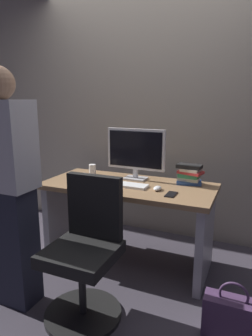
# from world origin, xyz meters

# --- Properties ---
(ground_plane) EXTENTS (9.00, 9.00, 0.00)m
(ground_plane) POSITION_xyz_m (0.00, 0.00, 0.00)
(ground_plane) COLOR #3D3842
(wall_back) EXTENTS (6.40, 0.10, 3.00)m
(wall_back) POSITION_xyz_m (0.00, 0.77, 1.50)
(wall_back) COLOR #9E9384
(wall_back) RESTS_ON ground
(desk) EXTENTS (1.45, 0.67, 0.72)m
(desk) POSITION_xyz_m (0.00, 0.00, 0.50)
(desk) COLOR #93704C
(desk) RESTS_ON ground
(office_chair) EXTENTS (0.52, 0.52, 0.94)m
(office_chair) POSITION_xyz_m (-0.00, -0.72, 0.43)
(office_chair) COLOR black
(office_chair) RESTS_ON ground
(person_at_desk) EXTENTS (0.40, 0.24, 1.64)m
(person_at_desk) POSITION_xyz_m (-0.54, -0.81, 0.84)
(person_at_desk) COLOR #262838
(person_at_desk) RESTS_ON ground
(monitor) EXTENTS (0.54, 0.15, 0.46)m
(monitor) POSITION_xyz_m (-0.00, 0.16, 0.98)
(monitor) COLOR silver
(monitor) RESTS_ON desk
(keyboard) EXTENTS (0.43, 0.14, 0.02)m
(keyboard) POSITION_xyz_m (-0.02, -0.07, 0.73)
(keyboard) COLOR white
(keyboard) RESTS_ON desk
(mouse) EXTENTS (0.06, 0.10, 0.03)m
(mouse) POSITION_xyz_m (0.28, -0.08, 0.74)
(mouse) COLOR white
(mouse) RESTS_ON desk
(cup_near_keyboard) EXTENTS (0.08, 0.08, 0.09)m
(cup_near_keyboard) POSITION_xyz_m (-0.36, -0.15, 0.77)
(cup_near_keyboard) COLOR silver
(cup_near_keyboard) RESTS_ON desk
(cup_by_monitor) EXTENTS (0.06, 0.06, 0.10)m
(cup_by_monitor) POSITION_xyz_m (-0.45, 0.17, 0.77)
(cup_by_monitor) COLOR silver
(cup_by_monitor) RESTS_ON desk
(book_stack) EXTENTS (0.24, 0.18, 0.17)m
(book_stack) POSITION_xyz_m (0.48, 0.20, 0.81)
(book_stack) COLOR #3359A5
(book_stack) RESTS_ON desk
(cell_phone) EXTENTS (0.07, 0.15, 0.01)m
(cell_phone) POSITION_xyz_m (0.42, -0.15, 0.73)
(cell_phone) COLOR black
(cell_phone) RESTS_ON desk
(handbag) EXTENTS (0.34, 0.14, 0.38)m
(handbag) POSITION_xyz_m (0.93, -0.57, 0.14)
(handbag) COLOR #4C3356
(handbag) RESTS_ON ground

